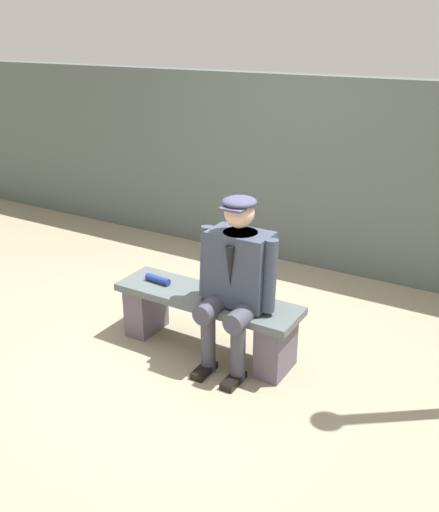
% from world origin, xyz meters
% --- Properties ---
extents(ground_plane, '(30.00, 30.00, 0.00)m').
position_xyz_m(ground_plane, '(0.00, 0.00, 0.00)').
color(ground_plane, gray).
extents(bench, '(1.50, 0.42, 0.48)m').
position_xyz_m(bench, '(0.00, 0.00, 0.30)').
color(bench, '#515A5C').
rests_on(bench, ground).
extents(seated_man, '(0.62, 0.56, 1.31)m').
position_xyz_m(seated_man, '(-0.29, 0.05, 0.73)').
color(seated_man, '#374052').
rests_on(seated_man, ground).
extents(rolled_magazine, '(0.23, 0.07, 0.06)m').
position_xyz_m(rolled_magazine, '(0.46, 0.01, 0.51)').
color(rolled_magazine, navy).
rests_on(rolled_magazine, bench).
extents(stadium_wall, '(12.00, 0.24, 1.96)m').
position_xyz_m(stadium_wall, '(0.00, -2.11, 0.98)').
color(stadium_wall, '#4E5A56').
rests_on(stadium_wall, ground).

